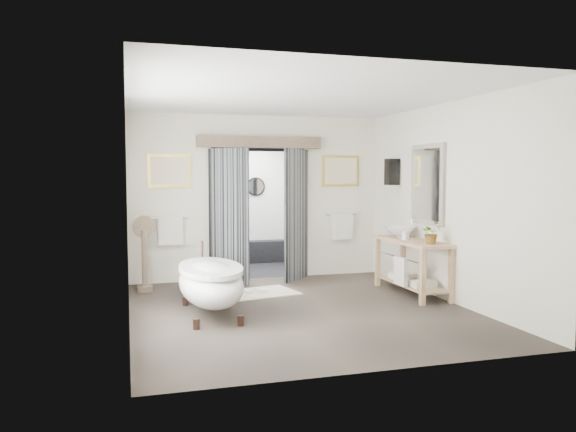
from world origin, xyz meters
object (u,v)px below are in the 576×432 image
object	(u,v)px
vanity	(411,262)
rug	(257,293)
basin	(400,232)
clawfoot_tub	(211,282)

from	to	relation	value
vanity	rug	world-z (taller)	vanity
rug	basin	world-z (taller)	basin
clawfoot_tub	vanity	world-z (taller)	clawfoot_tub
rug	vanity	bearing A→B (deg)	-17.27
rug	basin	xyz separation A→B (m)	(2.27, -0.34, 0.93)
vanity	rug	size ratio (longest dim) A/B	1.33
rug	basin	distance (m)	2.48
clawfoot_tub	basin	bearing A→B (deg)	14.30
clawfoot_tub	vanity	bearing A→B (deg)	7.84
basin	rug	bearing A→B (deg)	149.13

